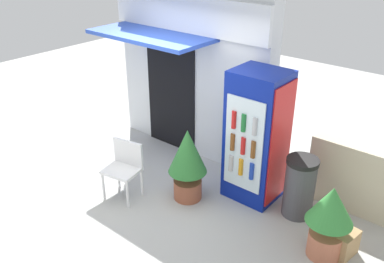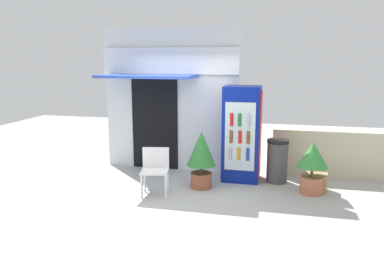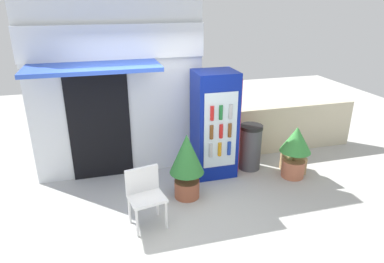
{
  "view_description": "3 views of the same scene",
  "coord_description": "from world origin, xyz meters",
  "px_view_note": "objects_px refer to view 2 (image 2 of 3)",
  "views": [
    {
      "loc": [
        3.65,
        -3.25,
        3.51
      ],
      "look_at": [
        0.49,
        0.55,
        1.06
      ],
      "focal_mm": 38.75,
      "sensor_mm": 36.0,
      "label": 1
    },
    {
      "loc": [
        1.83,
        -6.19,
        2.4
      ],
      "look_at": [
        0.26,
        0.53,
        1.07
      ],
      "focal_mm": 35.51,
      "sensor_mm": 36.0,
      "label": 2
    },
    {
      "loc": [
        -0.75,
        -4.1,
        3.0
      ],
      "look_at": [
        0.53,
        0.53,
        1.11
      ],
      "focal_mm": 31.95,
      "sensor_mm": 36.0,
      "label": 3
    }
  ],
  "objects_px": {
    "drink_cooler": "(242,134)",
    "plastic_chair": "(155,167)",
    "potted_plant_near_shop": "(201,155)",
    "potted_plant_curbside": "(312,163)",
    "cardboard_box": "(316,182)",
    "trash_bin": "(277,161)"
  },
  "relations": [
    {
      "from": "drink_cooler",
      "to": "trash_bin",
      "type": "height_order",
      "value": "drink_cooler"
    },
    {
      "from": "plastic_chair",
      "to": "potted_plant_near_shop",
      "type": "relative_size",
      "value": 0.77
    },
    {
      "from": "plastic_chair",
      "to": "potted_plant_curbside",
      "type": "relative_size",
      "value": 0.88
    },
    {
      "from": "drink_cooler",
      "to": "potted_plant_near_shop",
      "type": "relative_size",
      "value": 1.74
    },
    {
      "from": "potted_plant_curbside",
      "to": "drink_cooler",
      "type": "bearing_deg",
      "value": 158.32
    },
    {
      "from": "trash_bin",
      "to": "plastic_chair",
      "type": "bearing_deg",
      "value": -151.09
    },
    {
      "from": "potted_plant_curbside",
      "to": "trash_bin",
      "type": "height_order",
      "value": "potted_plant_curbside"
    },
    {
      "from": "plastic_chair",
      "to": "cardboard_box",
      "type": "bearing_deg",
      "value": 16.15
    },
    {
      "from": "drink_cooler",
      "to": "cardboard_box",
      "type": "bearing_deg",
      "value": -14.07
    },
    {
      "from": "cardboard_box",
      "to": "plastic_chair",
      "type": "bearing_deg",
      "value": -163.85
    },
    {
      "from": "potted_plant_near_shop",
      "to": "cardboard_box",
      "type": "relative_size",
      "value": 2.84
    },
    {
      "from": "drink_cooler",
      "to": "potted_plant_near_shop",
      "type": "distance_m",
      "value": 0.99
    },
    {
      "from": "plastic_chair",
      "to": "trash_bin",
      "type": "distance_m",
      "value": 2.42
    },
    {
      "from": "potted_plant_near_shop",
      "to": "trash_bin",
      "type": "distance_m",
      "value": 1.54
    },
    {
      "from": "drink_cooler",
      "to": "potted_plant_curbside",
      "type": "xyz_separation_m",
      "value": [
        1.32,
        -0.52,
        -0.37
      ]
    },
    {
      "from": "cardboard_box",
      "to": "potted_plant_curbside",
      "type": "bearing_deg",
      "value": -120.99
    },
    {
      "from": "plastic_chair",
      "to": "trash_bin",
      "type": "relative_size",
      "value": 0.98
    },
    {
      "from": "plastic_chair",
      "to": "trash_bin",
      "type": "height_order",
      "value": "trash_bin"
    },
    {
      "from": "potted_plant_curbside",
      "to": "cardboard_box",
      "type": "distance_m",
      "value": 0.45
    },
    {
      "from": "potted_plant_near_shop",
      "to": "plastic_chair",
      "type": "bearing_deg",
      "value": -145.0
    },
    {
      "from": "drink_cooler",
      "to": "cardboard_box",
      "type": "height_order",
      "value": "drink_cooler"
    },
    {
      "from": "drink_cooler",
      "to": "plastic_chair",
      "type": "distance_m",
      "value": 1.89
    }
  ]
}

